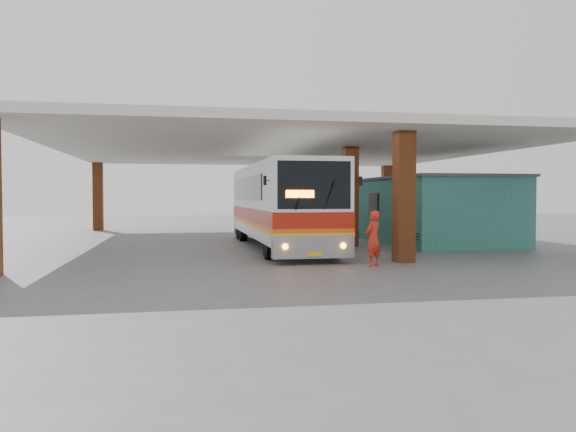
# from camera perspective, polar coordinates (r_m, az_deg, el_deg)

# --- Properties ---
(ground) EXTENTS (90.00, 90.00, 0.00)m
(ground) POSITION_cam_1_polar(r_m,az_deg,el_deg) (21.16, 0.94, -3.93)
(ground) COLOR #515154
(ground) RESTS_ON ground
(brick_columns) EXTENTS (20.10, 21.60, 4.35)m
(brick_columns) POSITION_cam_1_polar(r_m,az_deg,el_deg) (26.23, 1.76, 1.98)
(brick_columns) COLOR #9B4C21
(brick_columns) RESTS_ON ground
(canopy_roof) EXTENTS (21.00, 23.00, 0.30)m
(canopy_roof) POSITION_cam_1_polar(r_m,az_deg,el_deg) (27.62, -0.81, 6.81)
(canopy_roof) COLOR silver
(canopy_roof) RESTS_ON brick_columns
(shop_building) EXTENTS (5.20, 8.20, 3.11)m
(shop_building) POSITION_cam_1_polar(r_m,az_deg,el_deg) (27.29, 14.76, 0.63)
(shop_building) COLOR #2B6C67
(shop_building) RESTS_ON ground
(coach_bus) EXTENTS (2.74, 12.79, 3.72)m
(coach_bus) POSITION_cam_1_polar(r_m,az_deg,el_deg) (23.94, -0.88, 1.19)
(coach_bus) COLOR silver
(coach_bus) RESTS_ON ground
(motorcycle) EXTENTS (2.12, 1.32, 1.05)m
(motorcycle) POSITION_cam_1_polar(r_m,az_deg,el_deg) (22.71, 12.54, -2.24)
(motorcycle) COLOR black
(motorcycle) RESTS_ON ground
(pedestrian) EXTENTS (0.76, 0.71, 1.75)m
(pedestrian) POSITION_cam_1_polar(r_m,az_deg,el_deg) (17.73, 8.64, -2.28)
(pedestrian) COLOR red
(pedestrian) RESTS_ON ground
(red_chair) EXTENTS (0.46, 0.46, 0.71)m
(red_chair) POSITION_cam_1_polar(r_m,az_deg,el_deg) (30.18, 7.28, -1.54)
(red_chair) COLOR red
(red_chair) RESTS_ON ground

